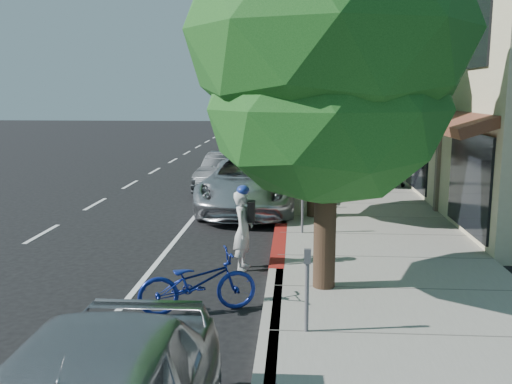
# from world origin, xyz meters

# --- Properties ---
(ground) EXTENTS (120.00, 120.00, 0.00)m
(ground) POSITION_xyz_m (0.00, 0.00, 0.00)
(ground) COLOR black
(ground) RESTS_ON ground
(sidewalk) EXTENTS (4.60, 56.00, 0.15)m
(sidewalk) POSITION_xyz_m (2.30, 8.00, 0.07)
(sidewalk) COLOR gray
(sidewalk) RESTS_ON ground
(curb) EXTENTS (0.30, 56.00, 0.15)m
(curb) POSITION_xyz_m (0.00, 8.00, 0.07)
(curb) COLOR #9E998E
(curb) RESTS_ON ground
(curb_red_segment) EXTENTS (0.32, 4.00, 0.15)m
(curb_red_segment) POSITION_xyz_m (0.00, 1.00, 0.07)
(curb_red_segment) COLOR maroon
(curb_red_segment) RESTS_ON ground
(storefront_building) EXTENTS (10.00, 36.00, 7.00)m
(storefront_building) POSITION_xyz_m (9.60, 18.00, 3.50)
(storefront_building) COLOR beige
(storefront_building) RESTS_ON ground
(street_tree_0) EXTENTS (4.96, 4.96, 7.46)m
(street_tree_0) POSITION_xyz_m (0.90, -2.00, 4.52)
(street_tree_0) COLOR black
(street_tree_0) RESTS_ON ground
(street_tree_1) EXTENTS (5.22, 5.22, 7.62)m
(street_tree_1) POSITION_xyz_m (0.90, 4.00, 4.58)
(street_tree_1) COLOR black
(street_tree_1) RESTS_ON ground
(street_tree_2) EXTENTS (5.06, 5.06, 7.82)m
(street_tree_2) POSITION_xyz_m (0.90, 10.00, 4.76)
(street_tree_2) COLOR black
(street_tree_2) RESTS_ON ground
(street_tree_3) EXTENTS (5.22, 5.22, 8.34)m
(street_tree_3) POSITION_xyz_m (0.90, 16.00, 5.12)
(street_tree_3) COLOR black
(street_tree_3) RESTS_ON ground
(street_tree_4) EXTENTS (4.38, 4.38, 7.92)m
(street_tree_4) POSITION_xyz_m (0.90, 22.00, 5.00)
(street_tree_4) COLOR black
(street_tree_4) RESTS_ON ground
(street_tree_5) EXTENTS (4.92, 4.92, 7.76)m
(street_tree_5) POSITION_xyz_m (0.90, 28.00, 4.75)
(street_tree_5) COLOR black
(street_tree_5) RESTS_ON ground
(cyclist) EXTENTS (0.47, 0.65, 1.65)m
(cyclist) POSITION_xyz_m (-0.70, -0.59, 0.83)
(cyclist) COLOR silver
(cyclist) RESTS_ON ground
(bicycle) EXTENTS (2.10, 1.29, 1.04)m
(bicycle) POSITION_xyz_m (-1.24, -3.00, 0.52)
(bicycle) COLOR navy
(bicycle) RESTS_ON ground
(silver_suv) EXTENTS (2.91, 6.14, 1.69)m
(silver_suv) POSITION_xyz_m (-1.03, 5.50, 0.85)
(silver_suv) COLOR silver
(silver_suv) RESTS_ON ground
(dark_sedan) EXTENTS (1.99, 4.40, 1.40)m
(dark_sedan) POSITION_xyz_m (-2.20, 9.00, 0.70)
(dark_sedan) COLOR #212426
(dark_sedan) RESTS_ON ground
(white_pickup) EXTENTS (2.96, 5.72, 1.59)m
(white_pickup) POSITION_xyz_m (-1.27, 21.00, 0.79)
(white_pickup) COLOR white
(white_pickup) RESTS_ON ground
(dark_suv_far) EXTENTS (2.62, 5.15, 1.68)m
(dark_suv_far) POSITION_xyz_m (-0.90, 24.26, 0.84)
(dark_suv_far) COLOR black
(dark_suv_far) RESTS_ON ground
(pedestrian) EXTENTS (0.99, 0.79, 1.94)m
(pedestrian) POSITION_xyz_m (4.00, 9.37, 1.12)
(pedestrian) COLOR black
(pedestrian) RESTS_ON sidewalk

